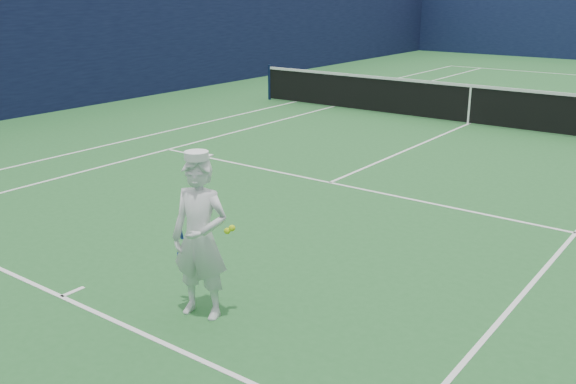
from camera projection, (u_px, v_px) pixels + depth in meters
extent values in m
plane|color=#26642D|center=(468.00, 124.00, 16.23)|extent=(80.00, 80.00, 0.00)
cube|color=white|center=(61.00, 297.00, 7.14)|extent=(11.03, 0.06, 0.01)
cube|color=white|center=(293.00, 102.00, 19.35)|extent=(0.06, 23.83, 0.01)
cube|color=white|center=(331.00, 107.00, 18.57)|extent=(0.06, 23.77, 0.01)
cube|color=white|center=(542.00, 93.00, 21.13)|extent=(8.23, 0.06, 0.01)
cube|color=white|center=(330.00, 183.00, 11.34)|extent=(8.23, 0.06, 0.01)
cube|color=white|center=(468.00, 124.00, 16.23)|extent=(0.06, 12.80, 0.01)
cube|color=white|center=(73.00, 292.00, 7.26)|extent=(0.06, 0.30, 0.01)
cube|color=#0E1234|center=(184.00, 29.00, 21.31)|extent=(0.12, 36.12, 4.00)
cylinder|color=#141E4C|center=(269.00, 82.00, 19.71)|extent=(0.09, 0.09, 1.07)
cube|color=black|center=(469.00, 105.00, 16.08)|extent=(12.79, 0.02, 0.92)
cube|color=white|center=(471.00, 86.00, 15.94)|extent=(12.79, 0.04, 0.07)
cube|color=white|center=(469.00, 106.00, 16.09)|extent=(0.05, 0.03, 0.94)
imported|color=white|center=(200.00, 239.00, 6.52)|extent=(0.71, 0.55, 1.71)
cylinder|color=white|center=(196.00, 155.00, 6.26)|extent=(0.24, 0.24, 0.08)
cube|color=white|center=(203.00, 155.00, 6.38)|extent=(0.20, 0.14, 0.02)
cylinder|color=navy|center=(180.00, 230.00, 6.68)|extent=(0.06, 0.10, 0.22)
cube|color=#212DB4|center=(185.00, 244.00, 6.78)|extent=(0.03, 0.02, 0.14)
torus|color=#212DB4|center=(188.00, 260.00, 6.90)|extent=(0.31, 0.17, 0.29)
cube|color=beige|center=(188.00, 260.00, 6.90)|extent=(0.21, 0.06, 0.30)
sphere|color=#D0F21B|center=(227.00, 231.00, 6.49)|extent=(0.07, 0.07, 0.07)
sphere|color=#D0F21B|center=(232.00, 228.00, 6.48)|extent=(0.07, 0.07, 0.07)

